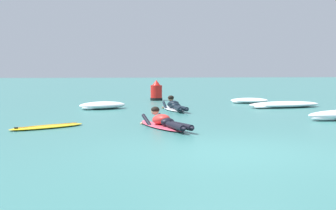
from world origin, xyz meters
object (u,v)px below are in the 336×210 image
(channel_marker_buoy, at_px, (156,92))
(surfer_near, at_px, (164,123))
(drifting_surfboard, at_px, (47,127))
(surfer_far, at_px, (174,106))

(channel_marker_buoy, bearing_deg, surfer_near, -94.90)
(surfer_near, relative_size, channel_marker_buoy, 2.86)
(surfer_near, distance_m, channel_marker_buoy, 10.38)
(drifting_surfboard, height_order, channel_marker_buoy, channel_marker_buoy)
(surfer_near, xyz_separation_m, surfer_far, (0.97, 5.01, 0.00))
(surfer_near, height_order, channel_marker_buoy, channel_marker_buoy)
(surfer_near, bearing_deg, channel_marker_buoy, 85.10)
(surfer_far, distance_m, drifting_surfboard, 6.03)
(surfer_near, distance_m, drifting_surfboard, 2.88)
(surfer_near, bearing_deg, drifting_surfboard, 173.03)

